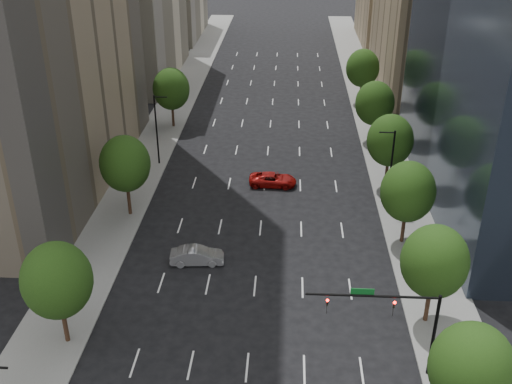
# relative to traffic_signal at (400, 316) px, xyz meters

# --- Properties ---
(sidewalk_left) EXTENTS (6.00, 200.00, 0.15)m
(sidewalk_left) POSITION_rel_traffic_signal_xyz_m (-26.03, 30.00, -5.10)
(sidewalk_left) COLOR slate
(sidewalk_left) RESTS_ON ground
(sidewalk_right) EXTENTS (6.00, 200.00, 0.15)m
(sidewalk_right) POSITION_rel_traffic_signal_xyz_m (4.97, 30.00, -5.10)
(sidewalk_right) COLOR slate
(sidewalk_right) RESTS_ON ground
(filler_right) EXTENTS (14.00, 26.00, 16.00)m
(filler_right) POSITION_rel_traffic_signal_xyz_m (14.47, 103.00, 2.83)
(filler_right) COLOR #8C7759
(filler_right) RESTS_ON ground
(tree_right_0) EXTENTS (5.20, 5.20, 8.39)m
(tree_right_0) POSITION_rel_traffic_signal_xyz_m (3.47, -5.00, 0.22)
(tree_right_0) COLOR #382316
(tree_right_0) RESTS_ON ground
(tree_right_1) EXTENTS (5.20, 5.20, 8.75)m
(tree_right_1) POSITION_rel_traffic_signal_xyz_m (3.47, 6.00, 0.58)
(tree_right_1) COLOR #382316
(tree_right_1) RESTS_ON ground
(tree_right_2) EXTENTS (5.20, 5.20, 8.61)m
(tree_right_2) POSITION_rel_traffic_signal_xyz_m (3.47, 18.00, 0.43)
(tree_right_2) COLOR #382316
(tree_right_2) RESTS_ON ground
(tree_right_3) EXTENTS (5.20, 5.20, 8.89)m
(tree_right_3) POSITION_rel_traffic_signal_xyz_m (3.47, 30.00, 0.72)
(tree_right_3) COLOR #382316
(tree_right_3) RESTS_ON ground
(tree_right_4) EXTENTS (5.20, 5.20, 8.46)m
(tree_right_4) POSITION_rel_traffic_signal_xyz_m (3.47, 44.00, 0.29)
(tree_right_4) COLOR #382316
(tree_right_4) RESTS_ON ground
(tree_right_5) EXTENTS (5.20, 5.20, 8.75)m
(tree_right_5) POSITION_rel_traffic_signal_xyz_m (3.47, 60.00, 0.58)
(tree_right_5) COLOR #382316
(tree_right_5) RESTS_ON ground
(tree_left_0) EXTENTS (5.20, 5.20, 8.75)m
(tree_left_0) POSITION_rel_traffic_signal_xyz_m (-24.53, 2.00, 0.58)
(tree_left_0) COLOR #382316
(tree_left_0) RESTS_ON ground
(tree_left_1) EXTENTS (5.20, 5.20, 8.97)m
(tree_left_1) POSITION_rel_traffic_signal_xyz_m (-24.53, 22.00, 0.79)
(tree_left_1) COLOR #382316
(tree_left_1) RESTS_ON ground
(tree_left_2) EXTENTS (5.20, 5.20, 8.68)m
(tree_left_2) POSITION_rel_traffic_signal_xyz_m (-24.53, 48.00, 0.50)
(tree_left_2) COLOR #382316
(tree_left_2) RESTS_ON ground
(streetlight_rn) EXTENTS (1.70, 0.20, 9.00)m
(streetlight_rn) POSITION_rel_traffic_signal_xyz_m (2.91, 25.00, -0.33)
(streetlight_rn) COLOR black
(streetlight_rn) RESTS_ON ground
(streetlight_ln) EXTENTS (1.70, 0.20, 9.00)m
(streetlight_ln) POSITION_rel_traffic_signal_xyz_m (-23.96, 35.00, -0.33)
(streetlight_ln) COLOR black
(streetlight_ln) RESTS_ON ground
(traffic_signal) EXTENTS (9.12, 0.40, 7.38)m
(traffic_signal) POSITION_rel_traffic_signal_xyz_m (0.00, 0.00, 0.00)
(traffic_signal) COLOR black
(traffic_signal) RESTS_ON ground
(car_silver) EXTENTS (5.08, 2.16, 1.63)m
(car_silver) POSITION_rel_traffic_signal_xyz_m (-16.09, 13.26, -4.36)
(car_silver) COLOR gray
(car_silver) RESTS_ON ground
(car_red_far) EXTENTS (5.58, 2.71, 1.53)m
(car_red_far) POSITION_rel_traffic_signal_xyz_m (-9.58, 29.80, -4.41)
(car_red_far) COLOR #950D0A
(car_red_far) RESTS_ON ground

